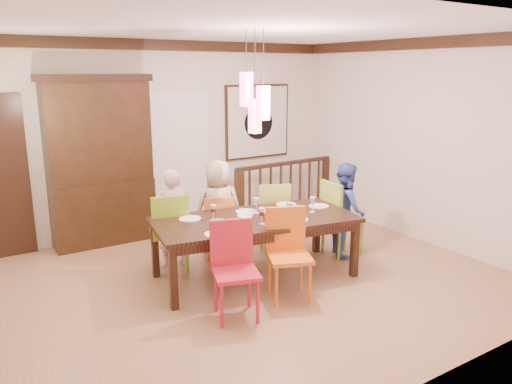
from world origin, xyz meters
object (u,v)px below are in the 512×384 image
china_hutch (100,161)px  person_far_left (171,218)px  balustrade (286,188)px  person_far_mid (218,209)px  person_end_right (346,209)px  chair_end_right (343,212)px  chair_far_left (169,226)px  dining_table (255,224)px

china_hutch → person_far_left: china_hutch is taller
balustrade → person_far_mid: person_far_mid is taller
person_far_left → person_end_right: bearing=166.9°
chair_end_right → person_far_left: bearing=73.8°
china_hutch → person_far_mid: 1.87m
chair_far_left → china_hutch: (-0.39, 1.48, 0.63)m
balustrade → person_far_mid: size_ratio=1.54×
dining_table → chair_far_left: size_ratio=2.54×
person_far_mid → dining_table: bearing=105.5°
dining_table → person_end_right: bearing=10.0°
dining_table → balustrade: bearing=55.8°
dining_table → chair_end_right: chair_end_right is taller
dining_table → chair_far_left: bearing=145.3°
dining_table → balustrade: 2.65m
dining_table → china_hutch: (-1.17, 2.25, 0.53)m
balustrade → person_end_right: (-0.37, -1.89, 0.13)m
chair_far_left → china_hutch: bearing=-59.5°
chair_end_right → person_far_mid: bearing=65.6°
chair_far_left → person_end_right: bearing=177.1°
person_far_mid → person_end_right: size_ratio=1.04×
chair_end_right → person_far_mid: person_far_mid is taller
balustrade → person_end_right: bearing=-103.8°
dining_table → balustrade: (1.83, 1.90, -0.18)m
dining_table → china_hutch: size_ratio=1.06×
dining_table → chair_end_right: bearing=10.5°
china_hutch → balustrade: 3.11m
chair_end_right → chair_far_left: bearing=77.7°
china_hutch → balustrade: bearing=-6.6°
balustrade → person_far_left: 2.72m
chair_end_right → china_hutch: 3.48m
person_far_left → person_end_right: 2.33m
chair_far_left → balustrade: 2.85m
chair_end_right → china_hutch: china_hutch is taller
balustrade → person_far_mid: (-1.85, -1.02, 0.16)m
person_far_left → dining_table: bearing=136.9°
dining_table → person_far_mid: bearing=101.0°
person_far_mid → person_end_right: 1.72m
china_hutch → person_end_right: bearing=-40.4°
dining_table → person_far_mid: (-0.02, 0.88, -0.02)m
balustrade → person_far_left: person_far_left is taller
chair_end_right → person_end_right: person_end_right is taller
chair_end_right → balustrade: size_ratio=0.51×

